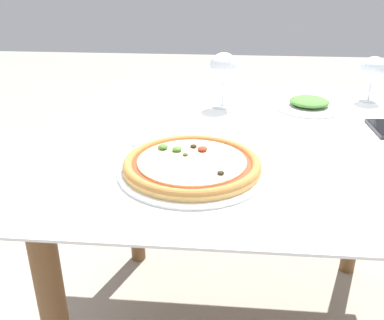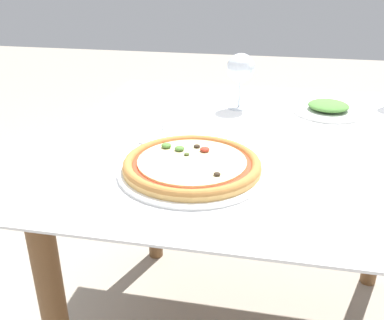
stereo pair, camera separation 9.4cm
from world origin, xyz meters
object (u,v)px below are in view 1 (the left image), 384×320
at_px(dining_table, 254,167).
at_px(fork, 146,133).
at_px(pizza_plate, 192,165).
at_px(wine_glass_far_left, 373,70).
at_px(side_plate, 309,104).
at_px(wine_glass_far_right, 224,68).

height_order(dining_table, fork, fork).
height_order(pizza_plate, wine_glass_far_left, wine_glass_far_left).
height_order(pizza_plate, fork, pizza_plate).
bearing_deg(fork, side_plate, 29.62).
distance_m(fork, wine_glass_far_left, 0.80).
bearing_deg(side_plate, pizza_plate, -124.05).
bearing_deg(fork, dining_table, 3.16).
distance_m(pizza_plate, fork, 0.26).
xyz_separation_m(pizza_plate, wine_glass_far_right, (0.06, 0.49, 0.11)).
relative_size(pizza_plate, wine_glass_far_left, 2.22).
bearing_deg(fork, wine_glass_far_right, 53.07).
height_order(fork, side_plate, side_plate).
distance_m(wine_glass_far_left, wine_glass_far_right, 0.50).
bearing_deg(pizza_plate, fork, 123.32).
xyz_separation_m(dining_table, side_plate, (0.18, 0.25, 0.11)).
xyz_separation_m(fork, wine_glass_far_left, (0.69, 0.38, 0.10)).
distance_m(dining_table, pizza_plate, 0.30).
relative_size(dining_table, wine_glass_far_left, 7.45).
bearing_deg(wine_glass_far_right, dining_table, -69.01).
height_order(wine_glass_far_left, wine_glass_far_right, wine_glass_far_right).
bearing_deg(dining_table, pizza_plate, -122.86).
bearing_deg(side_plate, dining_table, -125.14).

